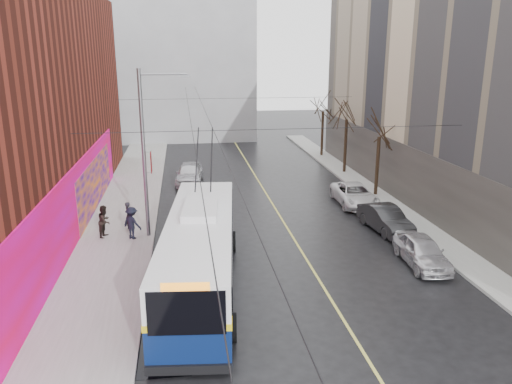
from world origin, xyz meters
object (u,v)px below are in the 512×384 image
(parked_car_c, at_px, (354,195))
(trolleybus, at_px, (200,252))
(streetlight_pole, at_px, (147,150))
(pedestrian_b, at_px, (105,221))
(tree_mid, at_px, (347,110))
(parked_car_b, at_px, (385,219))
(pedestrian_c, at_px, (132,223))
(pedestrian_a, at_px, (129,216))
(parked_car_a, at_px, (422,251))
(following_car, at_px, (190,173))
(tree_near, at_px, (380,126))
(tree_far, at_px, (323,103))

(parked_car_c, bearing_deg, trolleybus, -132.62)
(streetlight_pole, bearing_deg, pedestrian_b, 177.43)
(tree_mid, relative_size, parked_car_b, 1.55)
(pedestrian_c, bearing_deg, pedestrian_a, -40.40)
(parked_car_a, bearing_deg, pedestrian_a, 158.08)
(trolleybus, bearing_deg, following_car, 96.27)
(streetlight_pole, xyz_separation_m, parked_car_b, (13.01, -0.84, -4.14))
(tree_near, height_order, pedestrian_b, tree_near)
(tree_mid, bearing_deg, tree_near, -90.00)
(following_car, height_order, pedestrian_b, pedestrian_b)
(tree_near, xyz_separation_m, tree_far, (0.00, 14.00, 0.17))
(trolleybus, height_order, following_car, trolleybus)
(tree_far, height_order, pedestrian_c, tree_far)
(streetlight_pole, xyz_separation_m, pedestrian_b, (-2.45, 0.11, -3.82))
(tree_far, distance_m, parked_car_a, 26.05)
(tree_mid, bearing_deg, parked_car_a, -96.96)
(trolleybus, distance_m, following_car, 17.91)
(pedestrian_a, bearing_deg, pedestrian_c, 170.25)
(streetlight_pole, bearing_deg, tree_mid, 40.65)
(parked_car_a, distance_m, parked_car_b, 4.73)
(following_car, height_order, pedestrian_a, pedestrian_a)
(pedestrian_c, bearing_deg, tree_mid, -103.08)
(parked_car_a, bearing_deg, tree_mid, 86.16)
(tree_far, relative_size, trolleybus, 0.51)
(parked_car_b, height_order, pedestrian_b, pedestrian_b)
(trolleybus, bearing_deg, tree_far, 70.21)
(tree_mid, relative_size, parked_car_a, 1.62)
(tree_near, height_order, pedestrian_c, tree_near)
(parked_car_c, bearing_deg, pedestrian_c, -159.65)
(streetlight_pole, relative_size, pedestrian_a, 5.57)
(tree_mid, distance_m, pedestrian_c, 21.36)
(pedestrian_c, bearing_deg, tree_near, -121.18)
(streetlight_pole, relative_size, tree_mid, 1.35)
(pedestrian_a, xyz_separation_m, pedestrian_b, (-1.17, -0.93, 0.07))
(following_car, bearing_deg, pedestrian_b, -107.28)
(trolleybus, height_order, parked_car_b, trolleybus)
(pedestrian_c, bearing_deg, parked_car_c, -124.30)
(tree_far, xyz_separation_m, parked_car_c, (-2.16, -15.72, -4.46))
(pedestrian_b, bearing_deg, tree_far, -26.31)
(pedestrian_a, bearing_deg, tree_near, -95.38)
(tree_mid, xyz_separation_m, parked_car_c, (-2.16, -8.72, -4.57))
(pedestrian_a, relative_size, pedestrian_c, 0.92)
(tree_near, relative_size, pedestrian_b, 3.65)
(tree_mid, bearing_deg, tree_far, 90.00)
(following_car, bearing_deg, streetlight_pole, -95.88)
(parked_car_c, bearing_deg, tree_mid, 77.90)
(tree_far, distance_m, following_car, 16.05)
(trolleybus, relative_size, parked_car_c, 2.60)
(tree_far, relative_size, pedestrian_c, 3.75)
(tree_near, bearing_deg, tree_mid, 90.00)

